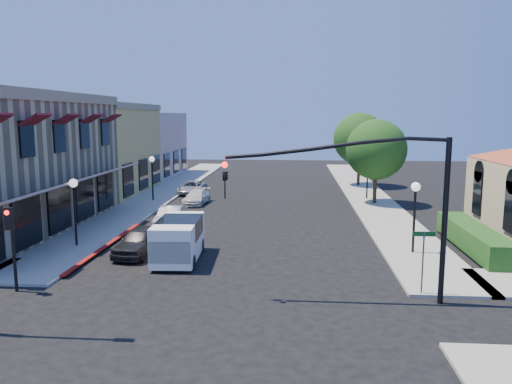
# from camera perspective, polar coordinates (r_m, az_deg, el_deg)

# --- Properties ---
(ground) EXTENTS (120.00, 120.00, 0.00)m
(ground) POSITION_cam_1_polar(r_m,az_deg,el_deg) (17.77, -4.71, -13.58)
(ground) COLOR black
(ground) RESTS_ON ground
(sidewalk_left) EXTENTS (3.50, 50.00, 0.12)m
(sidewalk_left) POSITION_cam_1_polar(r_m,az_deg,el_deg) (45.20, -10.23, 0.10)
(sidewalk_left) COLOR #9B988D
(sidewalk_left) RESTS_ON ground
(sidewalk_right) EXTENTS (3.50, 50.00, 0.12)m
(sidewalk_right) POSITION_cam_1_polar(r_m,az_deg,el_deg) (44.15, 12.31, -0.16)
(sidewalk_right) COLOR #9B988D
(sidewalk_right) RESTS_ON ground
(curb_red_strip) EXTENTS (0.25, 10.00, 0.06)m
(curb_red_strip) POSITION_cam_1_polar(r_m,az_deg,el_deg) (26.91, -16.66, -6.14)
(curb_red_strip) COLOR maroon
(curb_red_strip) RESTS_ON ground
(yellow_stucco_building) EXTENTS (10.00, 12.00, 7.60)m
(yellow_stucco_building) POSITION_cam_1_polar(r_m,az_deg,el_deg) (46.07, -18.86, 4.61)
(yellow_stucco_building) COLOR tan
(yellow_stucco_building) RESTS_ON ground
(pink_stucco_building) EXTENTS (10.00, 12.00, 7.00)m
(pink_stucco_building) POSITION_cam_1_polar(r_m,az_deg,el_deg) (57.28, -14.11, 5.24)
(pink_stucco_building) COLOR beige
(pink_stucco_building) RESTS_ON ground
(hedge) EXTENTS (1.40, 8.00, 1.10)m
(hedge) POSITION_cam_1_polar(r_m,az_deg,el_deg) (27.61, 23.50, -6.13)
(hedge) COLOR #184C15
(hedge) RESTS_ON ground
(street_tree_a) EXTENTS (4.56, 4.56, 6.48)m
(street_tree_a) POSITION_cam_1_polar(r_m,az_deg,el_deg) (38.79, 13.58, 4.74)
(street_tree_a) COLOR #2F1F13
(street_tree_a) RESTS_ON ground
(street_tree_b) EXTENTS (4.94, 4.94, 7.02)m
(street_tree_b) POSITION_cam_1_polar(r_m,az_deg,el_deg) (48.65, 11.75, 5.97)
(street_tree_b) COLOR #2F1F13
(street_tree_b) RESTS_ON ground
(signal_mast_arm) EXTENTS (8.01, 0.39, 6.00)m
(signal_mast_arm) POSITION_cam_1_polar(r_m,az_deg,el_deg) (18.19, 14.45, 0.08)
(signal_mast_arm) COLOR black
(signal_mast_arm) RESTS_ON ground
(secondary_signal) EXTENTS (0.28, 0.42, 3.32)m
(secondary_signal) POSITION_cam_1_polar(r_m,az_deg,el_deg) (21.08, -26.20, -4.28)
(secondary_signal) COLOR black
(secondary_signal) RESTS_ON ground
(street_name_sign) EXTENTS (0.80, 0.06, 2.50)m
(street_name_sign) POSITION_cam_1_polar(r_m,az_deg,el_deg) (19.69, 18.57, -6.56)
(street_name_sign) COLOR #595B5E
(street_name_sign) RESTS_ON ground
(lamppost_left_near) EXTENTS (0.44, 0.44, 3.57)m
(lamppost_left_near) POSITION_cam_1_polar(r_m,az_deg,el_deg) (26.98, -20.09, -0.33)
(lamppost_left_near) COLOR black
(lamppost_left_near) RESTS_ON ground
(lamppost_left_far) EXTENTS (0.44, 0.44, 3.57)m
(lamppost_left_far) POSITION_cam_1_polar(r_m,az_deg,el_deg) (40.02, -11.80, 2.81)
(lamppost_left_far) COLOR black
(lamppost_left_far) RESTS_ON ground
(lamppost_right_near) EXTENTS (0.44, 0.44, 3.57)m
(lamppost_right_near) POSITION_cam_1_polar(r_m,az_deg,el_deg) (25.22, 17.73, -0.81)
(lamppost_right_near) COLOR black
(lamppost_right_near) RESTS_ON ground
(lamppost_right_far) EXTENTS (0.44, 0.44, 3.57)m
(lamppost_right_far) POSITION_cam_1_polar(r_m,az_deg,el_deg) (40.83, 12.65, 2.90)
(lamppost_right_far) COLOR black
(lamppost_right_far) RESTS_ON ground
(white_van) EXTENTS (2.10, 4.42, 1.92)m
(white_van) POSITION_cam_1_polar(r_m,az_deg,el_deg) (23.68, -8.86, -5.11)
(white_van) COLOR white
(white_van) RESTS_ON ground
(parked_car_a) EXTENTS (2.07, 4.13, 1.35)m
(parked_car_a) POSITION_cam_1_polar(r_m,az_deg,el_deg) (25.13, -13.07, -5.45)
(parked_car_a) COLOR black
(parked_car_a) RESTS_ON ground
(parked_car_b) EXTENTS (1.35, 3.83, 1.26)m
(parked_car_b) POSITION_cam_1_polar(r_m,az_deg,el_deg) (30.78, -9.72, -2.84)
(parked_car_b) COLOR #B6B9BC
(parked_car_b) RESTS_ON ground
(parked_car_c) EXTENTS (1.80, 3.81, 1.07)m
(parked_car_c) POSITION_cam_1_polar(r_m,az_deg,el_deg) (38.52, -6.80, -0.59)
(parked_car_c) COLOR silver
(parked_car_c) RESTS_ON ground
(parked_car_d) EXTENTS (2.18, 4.12, 1.10)m
(parked_car_d) POSITION_cam_1_polar(r_m,az_deg,el_deg) (43.59, -7.34, 0.51)
(parked_car_d) COLOR #A0A3A5
(parked_car_d) RESTS_ON ground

